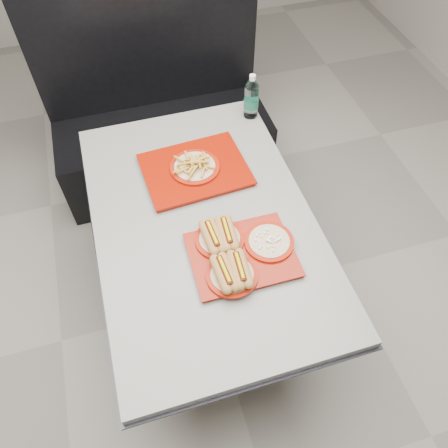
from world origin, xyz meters
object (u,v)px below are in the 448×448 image
object	(u,v)px
tray_far	(195,168)
tray_near	(238,253)
booth_bench	(160,121)
diner_table	(205,241)
water_bottle	(251,99)

from	to	relation	value
tray_far	tray_near	bearing A→B (deg)	-84.87
tray_near	booth_bench	bearing A→B (deg)	93.39
diner_table	tray_far	world-z (taller)	tray_far
diner_table	tray_near	world-z (taller)	tray_near
booth_bench	tray_near	world-z (taller)	booth_bench
booth_bench	tray_far	world-z (taller)	booth_bench
diner_table	booth_bench	distance (m)	1.11
diner_table	water_bottle	bearing A→B (deg)	55.03
diner_table	tray_near	size ratio (longest dim) A/B	3.37
tray_near	water_bottle	xyz separation A→B (m)	(0.33, 0.80, 0.07)
diner_table	tray_far	size ratio (longest dim) A/B	2.94
diner_table	booth_bench	xyz separation A→B (m)	(0.00, 1.09, -0.18)
booth_bench	water_bottle	world-z (taller)	booth_bench
booth_bench	tray_near	distance (m)	1.38
diner_table	booth_bench	bearing A→B (deg)	90.00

